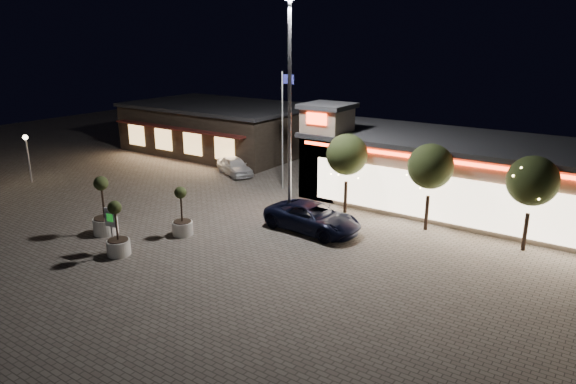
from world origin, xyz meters
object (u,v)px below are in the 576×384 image
Objects in this scene: white_sedan at (235,166)px; planter_left at (105,216)px; valet_sign at (111,221)px; pickup_truck at (313,217)px; planter_mid at (118,238)px.

planter_left reaches higher than white_sedan.
valet_sign is (2.23, -1.23, 0.56)m from planter_left.
pickup_truck is 10.09m from planter_mid.
white_sedan is at bearing 99.53° from planter_left.
planter_mid is (2.88, -1.40, -0.14)m from planter_left.
planter_left is at bearing -144.63° from white_sedan.
planter_mid reaches higher than pickup_truck.
planter_left is at bearing 151.16° from valet_sign.
planter_left is (-8.92, -6.68, 0.23)m from pickup_truck.
planter_left reaches higher than planter_mid.
planter_mid is at bearing -25.97° from planter_left.
pickup_truck is 1.98× the size of planter_mid.
pickup_truck is 1.71× the size of planter_left.
planter_mid is 0.97m from valet_sign.
pickup_truck reaches higher than white_sedan.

